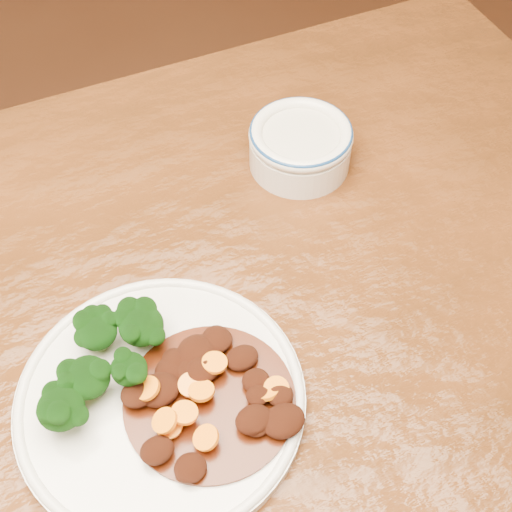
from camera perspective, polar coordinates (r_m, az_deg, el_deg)
dining_table at (r=0.88m, az=-10.70°, el=-9.93°), size 1.57×1.02×0.75m
dinner_plate at (r=0.77m, az=-7.65°, el=-11.22°), size 0.30×0.30×0.02m
broccoli_florets at (r=0.75m, az=-12.22°, el=-8.27°), size 0.15×0.11×0.05m
mince_stew at (r=0.75m, az=-3.77°, el=-10.72°), size 0.18×0.18×0.04m
dip_bowl at (r=0.95m, az=3.57°, el=8.90°), size 0.14×0.14×0.06m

